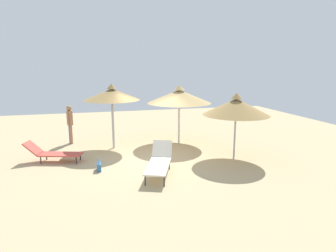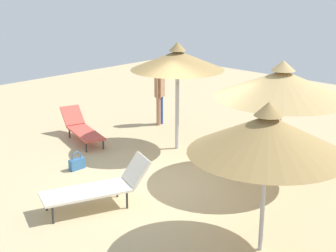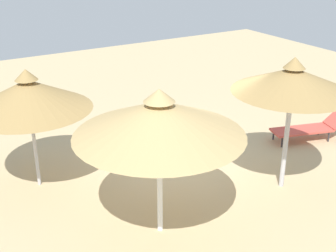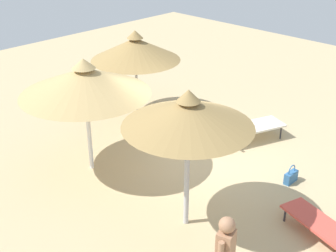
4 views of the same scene
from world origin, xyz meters
The scene contains 7 objects.
ground centered at (0.00, 0.00, -0.05)m, with size 24.00×24.00×0.10m, color tan.
parasol_umbrella_front centered at (-1.70, 1.53, 2.17)m, with size 2.88×2.88×2.68m.
parasol_umbrella_near_left centered at (1.02, 2.94, 2.02)m, with size 2.49×2.49×2.54m.
parasol_umbrella_far_right centered at (-1.68, -1.45, 2.34)m, with size 2.37×2.37×2.79m.
lounge_chair_back centered at (-0.34, -3.78, 0.36)m, with size 1.12×2.15×0.77m.
lounge_chair_far_left centered at (1.87, -0.22, 0.44)m, with size 2.21×1.39×0.92m.
handbag centered at (1.02, -2.15, 0.15)m, with size 0.38×0.14×0.44m.
Camera 3 is at (-7.62, 4.92, 4.93)m, focal length 48.52 mm.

